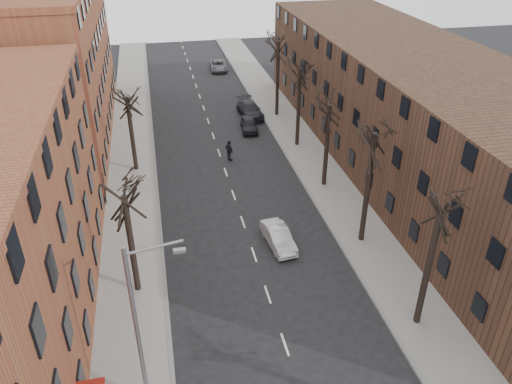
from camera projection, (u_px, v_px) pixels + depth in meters
sidewalk_left at (132, 165)px, 44.50m from camera, size 4.00×90.00×0.15m
sidewalk_right at (304, 149)px, 47.39m from camera, size 4.00×90.00×0.15m
building_left_far at (37, 65)px, 47.17m from camera, size 12.00×28.00×14.00m
building_right at (415, 112)px, 42.13m from camera, size 12.00×50.00×10.00m
tree_right_b at (416, 323)px, 27.94m from camera, size 5.20×5.20×10.80m
tree_right_c at (361, 241)px, 34.69m from camera, size 5.20×5.20×11.60m
tree_right_d at (324, 185)px, 41.45m from camera, size 5.20×5.20×10.00m
tree_right_e at (297, 145)px, 48.20m from camera, size 5.20×5.20×10.80m
tree_right_f at (277, 115)px, 54.96m from camera, size 5.20×5.20×11.60m
tree_left_a at (138, 290)px, 30.26m from camera, size 5.20×5.20×9.50m
tree_left_b at (137, 170)px, 43.77m from camera, size 5.20×5.20×9.50m
streetlight at (140, 323)px, 21.08m from camera, size 2.45×0.22×9.03m
silver_sedan at (278, 237)px, 33.92m from camera, size 1.84×4.14×1.32m
parked_car_near at (249, 124)px, 51.06m from camera, size 1.94×4.08×1.35m
parked_car_mid at (250, 110)px, 54.41m from camera, size 2.48×5.38×1.52m
parked_car_far at (218, 66)px, 69.34m from camera, size 2.44×4.81×1.30m
pedestrian_crossing at (229, 151)px, 44.95m from camera, size 0.90×1.24×1.96m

